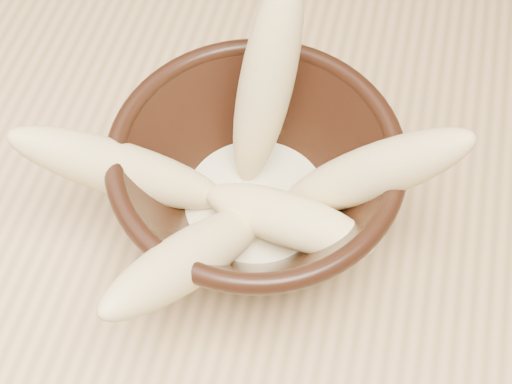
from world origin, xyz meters
TOP-DOWN VIEW (x-y plane):
  - table at (0.00, 0.00)m, footprint 1.20×0.80m
  - bowl at (0.23, -0.06)m, footprint 0.18×0.18m
  - milk_puddle at (0.23, -0.06)m, footprint 0.10×0.10m
  - banana_upright at (0.22, -0.01)m, footprint 0.06×0.09m
  - banana_left at (0.15, -0.08)m, footprint 0.14×0.07m
  - banana_right at (0.30, -0.05)m, footprint 0.12×0.04m
  - banana_across at (0.25, -0.08)m, footprint 0.12×0.06m
  - banana_front at (0.20, -0.12)m, footprint 0.09×0.15m

SIDE VIEW (x-z plane):
  - table at x=0.00m, z-range 0.30..1.05m
  - milk_puddle at x=0.23m, z-range 0.78..0.79m
  - bowl at x=0.23m, z-range 0.76..0.86m
  - banana_across at x=0.25m, z-range 0.79..0.84m
  - banana_front at x=0.20m, z-range 0.77..0.88m
  - banana_left at x=0.15m, z-range 0.77..0.89m
  - banana_right at x=0.30m, z-range 0.78..0.90m
  - banana_upright at x=0.22m, z-range 0.78..0.94m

